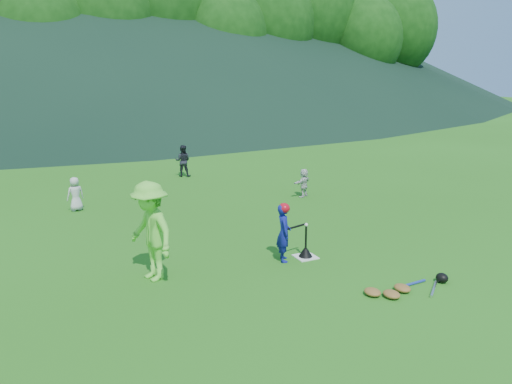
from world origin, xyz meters
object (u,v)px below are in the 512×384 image
(adult_coach, at_px, (151,231))
(fielder_a, at_px, (75,194))
(batting_tee, at_px, (306,252))
(batter_child, at_px, (284,233))
(home_plate, at_px, (305,257))
(fielder_b, at_px, (183,161))
(equipment_pile, at_px, (403,288))
(fielder_d, at_px, (304,183))

(adult_coach, relative_size, fielder_a, 1.97)
(batting_tee, bearing_deg, fielder_a, 124.10)
(batter_child, relative_size, batting_tee, 1.82)
(home_plate, bearing_deg, fielder_b, 89.14)
(fielder_a, height_order, equipment_pile, fielder_a)
(adult_coach, relative_size, equipment_pile, 1.08)
(batter_child, relative_size, equipment_pile, 0.69)
(adult_coach, distance_m, batting_tee, 3.38)
(fielder_a, xyz_separation_m, batting_tee, (4.06, -6.00, -0.36))
(equipment_pile, bearing_deg, fielder_a, 120.14)
(adult_coach, distance_m, equipment_pile, 4.81)
(fielder_d, distance_m, batting_tee, 5.33)
(fielder_d, relative_size, batting_tee, 1.33)
(adult_coach, height_order, fielder_b, adult_coach)
(fielder_d, height_order, batting_tee, fielder_d)
(home_plate, height_order, batter_child, batter_child)
(fielder_d, bearing_deg, fielder_b, -91.30)
(adult_coach, height_order, fielder_d, adult_coach)
(batting_tee, xyz_separation_m, equipment_pile, (0.72, -2.25, -0.06))
(fielder_b, height_order, batting_tee, fielder_b)
(fielder_b, height_order, equipment_pile, fielder_b)
(batter_child, distance_m, fielder_b, 9.22)
(home_plate, relative_size, fielder_a, 0.46)
(fielder_b, xyz_separation_m, batting_tee, (-0.14, -9.24, -0.47))
(home_plate, bearing_deg, batting_tee, 0.00)
(home_plate, height_order, fielder_d, fielder_d)
(fielder_b, bearing_deg, batting_tee, 117.01)
(home_plate, height_order, equipment_pile, equipment_pile)
(batter_child, relative_size, adult_coach, 0.64)
(home_plate, relative_size, batter_child, 0.36)
(fielder_b, bearing_deg, adult_coach, 97.03)
(adult_coach, xyz_separation_m, batting_tee, (3.27, -0.29, -0.84))
(home_plate, xyz_separation_m, batter_child, (-0.52, 0.04, 0.61))
(batter_child, bearing_deg, home_plate, -74.71)
(batter_child, distance_m, fielder_d, 5.57)
(batting_tee, relative_size, equipment_pile, 0.38)
(home_plate, distance_m, fielder_a, 7.27)
(home_plate, distance_m, equipment_pile, 2.36)
(home_plate, relative_size, fielder_d, 0.50)
(adult_coach, distance_m, fielder_b, 9.58)
(batting_tee, bearing_deg, fielder_b, 89.14)
(adult_coach, relative_size, fielder_b, 1.62)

